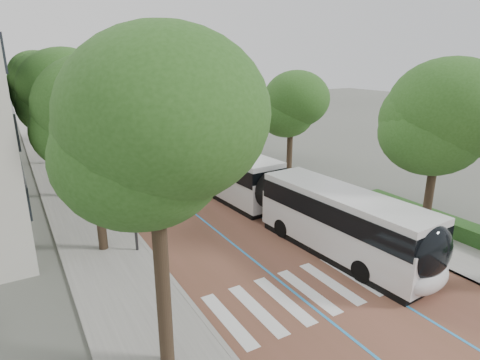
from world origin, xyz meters
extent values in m
plane|color=#51544C|center=(0.00, 0.00, 0.00)|extent=(160.00, 160.00, 0.00)
cube|color=brown|center=(0.00, 40.00, 0.01)|extent=(11.00, 140.00, 0.02)
cube|color=gray|center=(-7.50, 40.00, 0.06)|extent=(4.00, 140.00, 0.12)
cube|color=gray|center=(7.50, 40.00, 0.06)|extent=(4.00, 140.00, 0.12)
cube|color=gray|center=(-5.60, 40.00, 0.06)|extent=(0.20, 140.00, 0.14)
cube|color=gray|center=(5.60, 40.00, 0.06)|extent=(0.20, 140.00, 0.14)
cube|color=silver|center=(-4.80, 1.00, 0.03)|extent=(0.55, 3.60, 0.01)
cube|color=silver|center=(-3.55, 1.00, 0.03)|extent=(0.55, 3.60, 0.01)
cube|color=silver|center=(-2.30, 1.00, 0.03)|extent=(0.55, 3.60, 0.01)
cube|color=silver|center=(-1.05, 1.00, 0.03)|extent=(0.55, 3.60, 0.01)
cube|color=silver|center=(0.20, 1.00, 0.03)|extent=(0.55, 3.60, 0.01)
cube|color=silver|center=(1.45, 1.00, 0.03)|extent=(0.55, 3.60, 0.01)
cube|color=silver|center=(2.70, 1.00, 0.03)|extent=(0.55, 3.60, 0.01)
cube|color=silver|center=(3.95, 1.00, 0.03)|extent=(0.55, 3.60, 0.01)
cube|color=silver|center=(5.20, 1.00, 0.03)|extent=(0.55, 3.60, 0.01)
cube|color=#2885C9|center=(-1.60, 40.00, 0.02)|extent=(0.12, 126.00, 0.01)
cube|color=#2885C9|center=(1.60, 40.00, 0.02)|extent=(0.12, 126.00, 0.01)
cube|color=black|center=(-10.45, 28.00, 3.00)|extent=(0.12, 38.00, 1.60)
cube|color=black|center=(-10.45, 28.00, 6.20)|extent=(0.12, 38.00, 1.60)
cube|color=black|center=(-10.45, 28.00, 9.40)|extent=(0.12, 38.00, 1.60)
cube|color=#193B14|center=(9.10, 0.00, 0.52)|extent=(1.20, 14.00, 0.80)
cylinder|color=#2B2A2D|center=(6.80, 22.00, 4.12)|extent=(0.14, 0.14, 8.00)
cube|color=#2B2A2D|center=(6.00, 22.00, 8.02)|extent=(1.70, 0.12, 0.12)
cube|color=#2B2A2D|center=(5.30, 22.00, 7.94)|extent=(0.50, 0.20, 0.10)
cylinder|color=#2B2A2D|center=(-6.10, 8.00, 4.12)|extent=(0.14, 0.14, 8.00)
cylinder|color=black|center=(-7.50, 0.00, 2.58)|extent=(0.44, 0.44, 5.15)
ellipsoid|color=#244D18|center=(-7.50, 0.00, 7.26)|extent=(5.43, 5.43, 4.62)
cylinder|color=black|center=(-7.50, 9.00, 2.34)|extent=(0.44, 0.44, 4.67)
ellipsoid|color=#244D18|center=(-7.50, 9.00, 6.59)|extent=(5.32, 5.32, 4.53)
cylinder|color=black|center=(-7.50, 18.00, 2.42)|extent=(0.44, 0.44, 4.83)
ellipsoid|color=#244D18|center=(-7.50, 18.00, 6.81)|extent=(5.75, 5.75, 4.89)
cylinder|color=black|center=(-7.50, 28.00, 2.36)|extent=(0.44, 0.44, 4.72)
ellipsoid|color=#244D18|center=(-7.50, 28.00, 6.64)|extent=(5.94, 5.94, 5.05)
cylinder|color=black|center=(-7.50, 40.00, 2.45)|extent=(0.44, 0.44, 4.91)
ellipsoid|color=#244D18|center=(-7.50, 40.00, 6.92)|extent=(5.59, 5.59, 4.76)
cylinder|color=black|center=(-7.50, 55.00, 2.31)|extent=(0.44, 0.44, 4.63)
ellipsoid|color=#244D18|center=(-7.50, 55.00, 6.52)|extent=(5.23, 5.23, 4.44)
cylinder|color=black|center=(7.70, 2.00, 2.19)|extent=(0.44, 0.44, 4.38)
ellipsoid|color=#244D18|center=(7.70, 2.00, 6.17)|extent=(5.97, 5.97, 5.08)
cylinder|color=black|center=(7.70, 14.00, 2.01)|extent=(0.44, 0.44, 4.01)
ellipsoid|color=#244D18|center=(7.70, 14.00, 5.65)|extent=(4.90, 4.90, 4.16)
cylinder|color=black|center=(7.70, 28.00, 2.38)|extent=(0.44, 0.44, 4.77)
ellipsoid|color=#244D18|center=(7.70, 28.00, 6.72)|extent=(5.92, 5.92, 5.03)
cylinder|color=black|center=(7.70, 44.00, 2.17)|extent=(0.44, 0.44, 4.34)
ellipsoid|color=#244D18|center=(7.70, 44.00, 6.12)|extent=(4.99, 4.99, 4.24)
cylinder|color=black|center=(2.12, 7.91, 1.77)|extent=(2.35, 1.04, 2.30)
cube|color=silver|center=(2.43, 2.79, 1.26)|extent=(3.05, 9.49, 1.82)
cube|color=black|center=(2.43, 2.79, 2.40)|extent=(3.08, 9.31, 0.97)
cube|color=silver|center=(2.43, 2.79, 3.04)|extent=(2.99, 9.30, 0.31)
cube|color=black|center=(2.43, 2.79, 0.17)|extent=(2.98, 9.12, 0.35)
cube|color=silver|center=(1.86, 12.23, 1.26)|extent=(2.96, 7.88, 1.82)
cube|color=black|center=(1.86, 12.23, 2.40)|extent=(2.99, 7.72, 0.97)
cube|color=silver|center=(1.86, 12.23, 3.04)|extent=(2.90, 7.72, 0.31)
cube|color=black|center=(1.86, 12.23, 0.17)|extent=(2.89, 7.56, 0.35)
ellipsoid|color=black|center=(2.70, -1.73, 2.00)|extent=(2.41, 1.24, 2.28)
ellipsoid|color=silver|center=(2.70, -1.78, 0.86)|extent=(2.41, 1.14, 1.14)
cylinder|color=black|center=(1.43, 0.45, 0.50)|extent=(0.36, 1.02, 1.00)
cylinder|color=black|center=(3.69, 0.58, 0.50)|extent=(0.36, 1.02, 1.00)
cylinder|color=black|center=(0.63, 13.83, 0.50)|extent=(0.36, 1.02, 1.00)
cylinder|color=black|center=(2.89, 13.96, 0.50)|extent=(0.36, 1.02, 1.00)
cylinder|color=black|center=(1.11, 5.80, 0.50)|extent=(0.36, 1.02, 1.00)
cylinder|color=black|center=(3.37, 5.94, 0.50)|extent=(0.36, 1.02, 1.00)
cube|color=silver|center=(2.49, 22.71, 1.26)|extent=(3.25, 12.13, 1.82)
cube|color=black|center=(2.49, 22.71, 2.40)|extent=(3.27, 11.90, 0.97)
cube|color=silver|center=(2.49, 22.71, 3.04)|extent=(3.18, 11.89, 0.31)
cube|color=black|center=(2.49, 22.71, 0.17)|extent=(3.17, 11.65, 0.35)
ellipsoid|color=black|center=(2.86, 16.87, 2.00)|extent=(2.41, 1.25, 2.28)
ellipsoid|color=silver|center=(2.86, 16.82, 0.86)|extent=(2.41, 1.15, 1.14)
cylinder|color=black|center=(1.59, 19.04, 0.50)|extent=(0.36, 1.02, 1.00)
cylinder|color=black|center=(3.85, 19.19, 0.50)|extent=(0.36, 1.02, 1.00)
cylinder|color=black|center=(1.13, 26.43, 0.50)|extent=(0.36, 1.02, 1.00)
cylinder|color=black|center=(3.38, 26.57, 0.50)|extent=(0.36, 1.02, 1.00)
cube|color=silver|center=(3.23, 35.86, 1.26)|extent=(3.28, 12.14, 1.82)
cube|color=black|center=(3.23, 35.86, 2.40)|extent=(3.31, 11.90, 0.97)
cube|color=silver|center=(3.23, 35.86, 3.04)|extent=(3.22, 11.90, 0.31)
cube|color=black|center=(3.23, 35.86, 0.17)|extent=(3.20, 11.66, 0.35)
ellipsoid|color=black|center=(2.85, 30.02, 2.00)|extent=(2.42, 1.25, 2.28)
ellipsoid|color=silver|center=(2.85, 29.97, 0.86)|extent=(2.41, 1.15, 1.14)
cylinder|color=black|center=(1.87, 32.34, 0.50)|extent=(0.36, 1.02, 1.00)
cylinder|color=black|center=(4.13, 32.19, 0.50)|extent=(0.36, 1.02, 1.00)
cylinder|color=black|center=(2.36, 39.73, 0.50)|extent=(0.36, 1.02, 1.00)
cylinder|color=black|center=(4.61, 39.58, 0.50)|extent=(0.36, 1.02, 1.00)
cube|color=silver|center=(2.20, 49.11, 1.26)|extent=(3.02, 12.10, 1.82)
cube|color=black|center=(2.20, 49.11, 2.40)|extent=(3.05, 11.86, 0.97)
cube|color=silver|center=(2.20, 49.11, 3.04)|extent=(2.96, 11.86, 0.31)
cube|color=black|center=(2.20, 49.11, 0.17)|extent=(2.95, 11.62, 0.35)
ellipsoid|color=black|center=(2.45, 43.27, 2.00)|extent=(2.40, 1.20, 2.28)
ellipsoid|color=silver|center=(2.46, 43.22, 0.86)|extent=(2.39, 1.10, 1.14)
cylinder|color=black|center=(1.23, 45.47, 0.50)|extent=(0.34, 1.01, 1.00)
cylinder|color=black|center=(3.48, 45.57, 0.50)|extent=(0.34, 1.01, 1.00)
cylinder|color=black|center=(0.90, 52.86, 0.50)|extent=(0.34, 1.01, 1.00)
cylinder|color=black|center=(3.16, 52.96, 0.50)|extent=(0.34, 1.01, 1.00)
camera|label=1|loc=(-10.73, -10.04, 9.31)|focal=30.00mm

